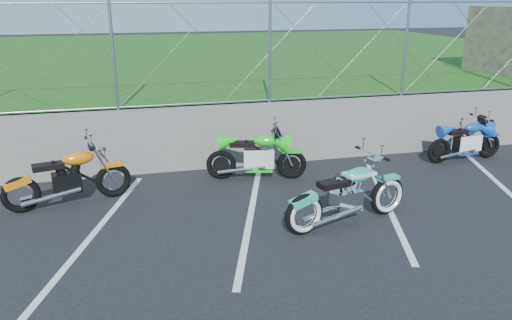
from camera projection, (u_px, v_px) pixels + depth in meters
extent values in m
plane|color=black|center=(267.00, 242.00, 7.17)|extent=(90.00, 90.00, 0.00)
cube|color=#62625E|center=(222.00, 136.00, 10.19)|extent=(30.00, 0.22, 1.30)
cube|color=#1B4A13|center=(176.00, 69.00, 19.40)|extent=(30.00, 20.00, 1.30)
cylinder|color=gray|center=(219.00, 3.00, 9.38)|extent=(28.00, 0.03, 0.03)
cylinder|color=gray|center=(221.00, 102.00, 9.97)|extent=(28.00, 0.03, 0.03)
cube|color=silver|center=(97.00, 230.00, 7.53)|extent=(1.49, 4.31, 0.01)
cube|color=silver|center=(251.00, 214.00, 8.09)|extent=(1.49, 4.31, 0.01)
cube|color=silver|center=(385.00, 200.00, 8.64)|extent=(1.49, 4.31, 0.01)
cube|color=silver|center=(503.00, 188.00, 9.20)|extent=(1.49, 4.31, 0.01)
torus|color=black|center=(304.00, 214.00, 7.32)|extent=(0.65, 0.25, 0.64)
torus|color=black|center=(387.00, 195.00, 8.01)|extent=(0.65, 0.25, 0.64)
cube|color=silver|center=(346.00, 201.00, 7.63)|extent=(0.50, 0.37, 0.33)
ellipsoid|color=#2FBC8E|center=(359.00, 175.00, 7.60)|extent=(0.55, 0.35, 0.23)
cube|color=black|center=(334.00, 184.00, 7.42)|extent=(0.53, 0.34, 0.09)
cube|color=#2FBC8E|center=(388.00, 178.00, 7.91)|extent=(0.39, 0.23, 0.06)
cylinder|color=silver|center=(372.00, 153.00, 7.60)|extent=(0.19, 0.69, 0.03)
torus|color=black|center=(21.00, 195.00, 8.07)|extent=(0.62, 0.25, 0.61)
torus|color=black|center=(114.00, 180.00, 8.71)|extent=(0.62, 0.25, 0.61)
cube|color=black|center=(67.00, 182.00, 8.35)|extent=(0.51, 0.37, 0.34)
ellipsoid|color=orange|center=(78.00, 158.00, 8.32)|extent=(0.56, 0.35, 0.23)
cube|color=black|center=(48.00, 166.00, 8.14)|extent=(0.54, 0.34, 0.09)
cube|color=orange|center=(112.00, 165.00, 8.62)|extent=(0.40, 0.23, 0.06)
cylinder|color=silver|center=(89.00, 143.00, 8.34)|extent=(0.19, 0.70, 0.03)
torus|color=black|center=(221.00, 165.00, 9.58)|extent=(0.58, 0.23, 0.57)
torus|color=black|center=(292.00, 164.00, 9.59)|extent=(0.58, 0.23, 0.57)
cube|color=black|center=(255.00, 160.00, 9.56)|extent=(0.49, 0.36, 0.32)
ellipsoid|color=#1CE41E|center=(266.00, 141.00, 9.44)|extent=(0.54, 0.34, 0.22)
cube|color=black|center=(242.00, 144.00, 9.45)|extent=(0.52, 0.33, 0.09)
cube|color=#1CE41E|center=(292.00, 151.00, 9.51)|extent=(0.39, 0.22, 0.06)
cylinder|color=silver|center=(275.00, 129.00, 9.37)|extent=(0.18, 0.68, 0.03)
torus|color=black|center=(439.00, 151.00, 10.48)|extent=(0.54, 0.13, 0.54)
torus|color=black|center=(489.00, 146.00, 10.84)|extent=(0.54, 0.13, 0.54)
cube|color=black|center=(464.00, 144.00, 10.63)|extent=(0.42, 0.27, 0.30)
ellipsoid|color=#1348B3|center=(474.00, 127.00, 10.57)|extent=(0.48, 0.24, 0.21)
cube|color=black|center=(457.00, 132.00, 10.47)|extent=(0.46, 0.24, 0.08)
cube|color=#1348B3|center=(490.00, 135.00, 10.76)|extent=(0.35, 0.15, 0.05)
cylinder|color=silver|center=(482.00, 117.00, 10.55)|extent=(0.06, 0.65, 0.03)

